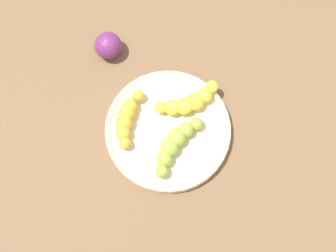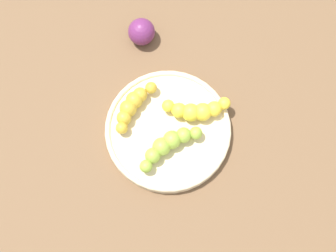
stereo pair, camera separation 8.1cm
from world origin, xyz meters
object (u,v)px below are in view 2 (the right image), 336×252
(banana_yellow, at_px, (197,110))
(fruit_bowl, at_px, (168,130))
(plum_purple, at_px, (142,32))
(banana_spotted, at_px, (133,105))
(banana_green, at_px, (168,145))

(banana_yellow, bearing_deg, fruit_bowl, -61.82)
(fruit_bowl, bearing_deg, plum_purple, -115.11)
(fruit_bowl, distance_m, banana_spotted, 0.08)
(banana_green, height_order, banana_yellow, same)
(banana_green, distance_m, plum_purple, 0.23)
(fruit_bowl, xyz_separation_m, banana_green, (0.02, 0.03, 0.02))
(fruit_bowl, height_order, banana_green, banana_green)
(plum_purple, bearing_deg, banana_green, 62.77)
(fruit_bowl, relative_size, banana_spotted, 2.08)
(fruit_bowl, distance_m, banana_green, 0.04)
(fruit_bowl, height_order, plum_purple, plum_purple)
(banana_green, relative_size, plum_purple, 2.47)
(fruit_bowl, distance_m, plum_purple, 0.20)
(banana_yellow, relative_size, plum_purple, 1.99)
(banana_spotted, xyz_separation_m, plum_purple, (-0.11, -0.11, -0.01))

